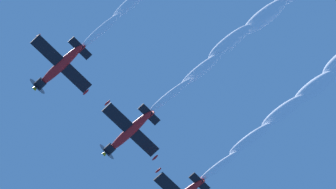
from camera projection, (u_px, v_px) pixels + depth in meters
airplane_lead at (59, 67)px, 83.35m from camera, size 9.46×8.55×3.77m
airplane_left_wingman at (128, 133)px, 84.65m from camera, size 9.44×8.54×3.88m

